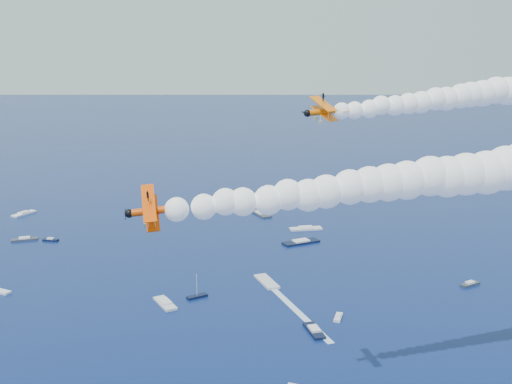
{
  "coord_description": "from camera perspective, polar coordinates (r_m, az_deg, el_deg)",
  "views": [
    {
      "loc": [
        -6.67,
        -72.57,
        72.03
      ],
      "look_at": [
        -6.33,
        15.29,
        51.63
      ],
      "focal_mm": 43.22,
      "sensor_mm": 36.0,
      "label": 1
    }
  ],
  "objects": [
    {
      "name": "biplane_lead",
      "position": [
        107.28,
        6.46,
        7.43
      ],
      "size": [
        9.85,
        11.36,
        7.47
      ],
      "primitive_type": null,
      "rotation": [
        -0.22,
        0.07,
        3.43
      ],
      "color": "orange"
    },
    {
      "name": "biplane_trail",
      "position": [
        73.01,
        -9.44,
        -1.72
      ],
      "size": [
        7.76,
        9.43,
        7.31
      ],
      "primitive_type": null,
      "rotation": [
        -0.4,
        0.07,
        3.32
      ],
      "color": "#F04905"
    },
    {
      "name": "smoke_trail_lead",
      "position": [
        119.13,
        17.8,
        8.35
      ],
      "size": [
        51.63,
        31.22,
        9.73
      ],
      "primitive_type": null,
      "rotation": [
        0.0,
        0.0,
        3.43
      ],
      "color": "white"
    },
    {
      "name": "smoke_trail_trail",
      "position": [
        76.97,
        9.52,
        0.48
      ],
      "size": [
        51.14,
        22.06,
        9.73
      ],
      "primitive_type": null,
      "rotation": [
        0.0,
        0.0,
        3.32
      ],
      "color": "white"
    },
    {
      "name": "spectator_boats",
      "position": [
        198.26,
        -0.71,
        -8.12
      ],
      "size": [
        213.37,
        176.51,
        0.7
      ],
      "color": "silver",
      "rests_on": "ground"
    },
    {
      "name": "boat_wakes",
      "position": [
        156.52,
        -16.41,
        -14.89
      ],
      "size": [
        122.41,
        73.33,
        0.04
      ],
      "color": "white",
      "rests_on": "ground"
    }
  ]
}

